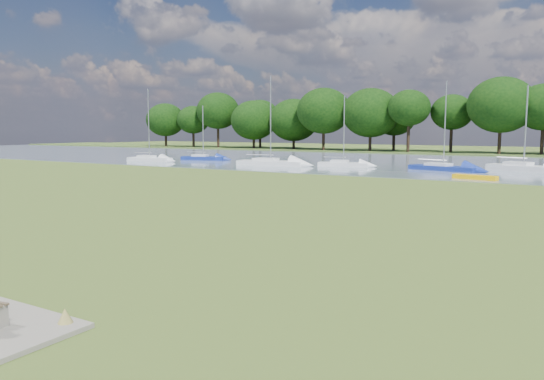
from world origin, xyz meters
The scene contains 11 objects.
ground centered at (0.00, 0.00, 0.00)m, with size 220.00×220.00×0.00m, color olive.
river centered at (0.00, 42.00, 0.00)m, with size 220.00×40.00×0.10m, color slate.
far_bank centered at (0.00, 72.00, 0.00)m, with size 220.00×20.00×0.40m, color #4C6626.
kayak centered at (2.59, 24.00, 0.22)m, with size 3.40×0.79×0.34m, color #FFBB07.
tree_line centered at (-4.55, 68.00, 6.57)m, with size 132.14×9.16×11.08m.
sailboat_0 centered at (-11.85, 31.50, 0.47)m, with size 5.37×2.57×7.29m.
sailboat_2 centered at (4.85, 34.50, 0.55)m, with size 6.79×4.19×7.86m.
sailboat_3 centered at (-35.54, 27.64, 0.50)m, with size 5.89×2.00×8.66m.
sailboat_5 centered at (-31.54, 32.96, 0.48)m, with size 5.73×3.11×6.78m.
sailboat_7 centered at (-19.25, 29.02, 0.52)m, with size 7.48×2.90×9.47m.
sailboat_8 centered at (-1.73, 31.68, 0.46)m, with size 6.78×3.45×8.31m.
Camera 1 is at (10.45, -19.28, 3.96)m, focal length 35.00 mm.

